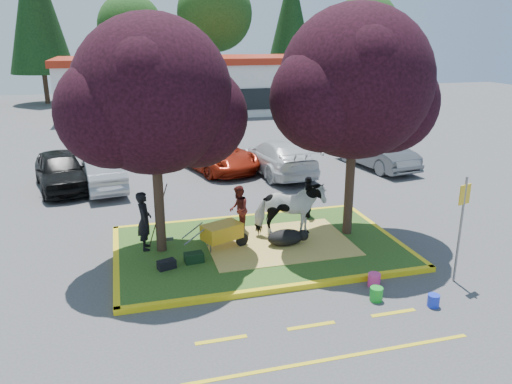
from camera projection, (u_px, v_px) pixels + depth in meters
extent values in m
plane|color=#424244|center=(259.00, 250.00, 14.72)|extent=(90.00, 90.00, 0.00)
cube|color=#244816|center=(259.00, 247.00, 14.70)|extent=(8.00, 5.00, 0.15)
cube|color=yellow|center=(287.00, 288.00, 12.33)|extent=(8.30, 0.16, 0.15)
cube|color=yellow|center=(239.00, 218.00, 17.08)|extent=(8.30, 0.16, 0.15)
cube|color=yellow|center=(116.00, 263.00, 13.67)|extent=(0.16, 5.30, 0.15)
cube|color=yellow|center=(384.00, 233.00, 15.73)|extent=(0.16, 5.30, 0.15)
cube|color=#E8D35F|center=(279.00, 243.00, 14.83)|extent=(4.20, 3.00, 0.01)
cylinder|color=black|center=(158.00, 191.00, 13.81)|extent=(0.28, 0.28, 3.53)
sphere|color=black|center=(152.00, 95.00, 13.02)|extent=(4.20, 4.20, 4.20)
sphere|color=black|center=(196.00, 116.00, 13.68)|extent=(2.86, 2.86, 2.86)
sphere|color=black|center=(112.00, 113.00, 12.59)|extent=(2.86, 2.86, 2.86)
cylinder|color=black|center=(350.00, 176.00, 15.04)|extent=(0.28, 0.28, 3.70)
sphere|color=black|center=(356.00, 82.00, 14.20)|extent=(4.40, 4.40, 4.40)
sphere|color=black|center=(388.00, 103.00, 14.89)|extent=(2.99, 2.99, 2.99)
sphere|color=black|center=(323.00, 99.00, 13.77)|extent=(2.99, 2.99, 2.99)
cube|color=yellow|center=(221.00, 340.00, 10.36)|extent=(1.10, 0.12, 0.01)
cube|color=yellow|center=(311.00, 326.00, 10.86)|extent=(1.10, 0.12, 0.01)
cube|color=yellow|center=(393.00, 313.00, 11.36)|extent=(1.10, 0.12, 0.01)
cube|color=yellow|center=(334.00, 359.00, 9.76)|extent=(6.00, 0.10, 0.01)
cube|color=silver|center=(190.00, 87.00, 40.38)|extent=(20.00, 8.00, 4.00)
cube|color=#9B2310|center=(189.00, 60.00, 39.74)|extent=(20.40, 8.40, 0.50)
cube|color=black|center=(198.00, 101.00, 36.84)|extent=(19.00, 0.10, 1.60)
cylinder|color=black|center=(45.00, 82.00, 45.65)|extent=(0.44, 0.44, 3.92)
cone|color=black|center=(36.00, 4.00, 43.63)|extent=(5.60, 5.60, 11.90)
cylinder|color=black|center=(135.00, 83.00, 49.17)|extent=(0.44, 0.44, 3.08)
sphere|color=#143811|center=(130.00, 27.00, 47.58)|extent=(6.16, 6.16, 6.16)
cylinder|color=black|center=(216.00, 79.00, 50.18)|extent=(0.44, 0.44, 3.64)
sphere|color=#143811|center=(215.00, 13.00, 48.31)|extent=(7.28, 7.28, 7.28)
cylinder|color=black|center=(290.00, 78.00, 52.68)|extent=(0.44, 0.44, 3.50)
cone|color=black|center=(291.00, 18.00, 50.88)|extent=(5.00, 5.00, 10.62)
cylinder|color=black|center=(363.00, 78.00, 53.82)|extent=(0.44, 0.44, 3.22)
sphere|color=#143811|center=(366.00, 24.00, 52.16)|extent=(6.44, 6.44, 6.44)
imported|color=silver|center=(289.00, 210.00, 14.99)|extent=(2.20, 1.29, 1.75)
ellipsoid|color=black|center=(285.00, 237.00, 14.60)|extent=(1.18, 0.80, 0.47)
imported|color=black|center=(144.00, 221.00, 14.17)|extent=(0.42, 0.64, 1.72)
imported|color=#4E1916|center=(239.00, 209.00, 15.44)|extent=(0.73, 0.85, 1.49)
imported|color=black|center=(308.00, 197.00, 16.77)|extent=(0.59, 0.90, 1.41)
cylinder|color=black|center=(242.00, 240.00, 14.55)|extent=(0.39, 0.22, 0.39)
cylinder|color=slate|center=(211.00, 248.00, 14.10)|extent=(0.04, 0.04, 0.28)
cylinder|color=slate|center=(208.00, 242.00, 14.54)|extent=(0.04, 0.04, 0.28)
cube|color=#CA8F17|center=(222.00, 231.00, 14.30)|extent=(1.25, 1.01, 0.44)
cylinder|color=slate|center=(195.00, 237.00, 13.87)|extent=(0.67, 0.30, 0.36)
cylinder|color=slate|center=(192.00, 230.00, 14.31)|extent=(0.67, 0.30, 0.36)
cube|color=black|center=(167.00, 265.00, 13.15)|extent=(0.52, 0.38, 0.24)
cube|color=black|center=(194.00, 257.00, 13.53)|extent=(0.53, 0.37, 0.27)
cylinder|color=slate|center=(460.00, 231.00, 12.43)|extent=(0.06, 0.06, 2.79)
cube|color=yellow|center=(465.00, 194.00, 12.14)|extent=(0.38, 0.15, 0.50)
cylinder|color=green|center=(376.00, 294.00, 11.86)|extent=(0.40, 0.40, 0.33)
cylinder|color=#FA378F|center=(374.00, 280.00, 12.54)|extent=(0.42, 0.42, 0.34)
cylinder|color=#1B33D8|center=(433.00, 301.00, 11.60)|extent=(0.28, 0.28, 0.30)
imported|color=black|center=(61.00, 170.00, 20.36)|extent=(2.73, 4.84, 1.55)
imported|color=#A1A2A9|center=(103.00, 173.00, 20.33)|extent=(1.98, 4.30, 1.37)
imported|color=maroon|center=(215.00, 154.00, 23.35)|extent=(3.89, 5.77, 1.47)
imported|color=silver|center=(279.00, 157.00, 22.60)|extent=(2.53, 5.52, 1.56)
imported|color=#54575C|center=(376.00, 151.00, 23.67)|extent=(2.34, 4.99, 1.58)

